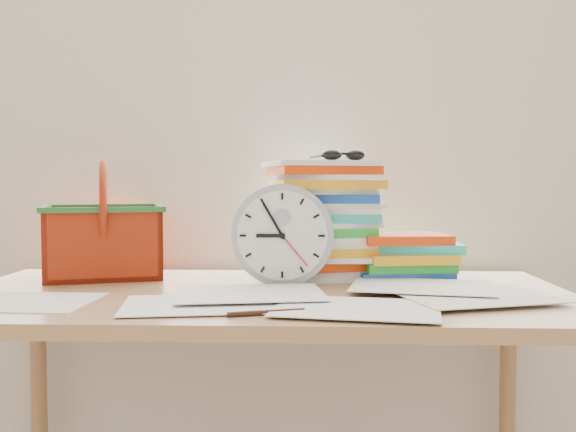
{
  "coord_description": "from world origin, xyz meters",
  "views": [
    {
      "loc": [
        0.11,
        0.16,
        1.0
      ],
      "look_at": [
        0.06,
        1.6,
        0.92
      ],
      "focal_mm": 40.0,
      "sensor_mm": 36.0,
      "label": 1
    }
  ],
  "objects_px": {
    "book_stack": "(404,257)",
    "basket": "(104,220)",
    "paper_stack": "(321,220)",
    "clock": "(283,235)",
    "desk": "(262,324)"
  },
  "relations": [
    {
      "from": "book_stack",
      "to": "clock",
      "type": "bearing_deg",
      "value": -160.37
    },
    {
      "from": "paper_stack",
      "to": "book_stack",
      "type": "xyz_separation_m",
      "value": [
        0.21,
        -0.02,
        -0.09
      ]
    },
    {
      "from": "desk",
      "to": "basket",
      "type": "bearing_deg",
      "value": 154.28
    },
    {
      "from": "book_stack",
      "to": "paper_stack",
      "type": "bearing_deg",
      "value": 174.33
    },
    {
      "from": "paper_stack",
      "to": "clock",
      "type": "relative_size",
      "value": 1.25
    },
    {
      "from": "clock",
      "to": "paper_stack",
      "type": "bearing_deg",
      "value": 54.01
    },
    {
      "from": "book_stack",
      "to": "basket",
      "type": "bearing_deg",
      "value": 179.71
    },
    {
      "from": "clock",
      "to": "book_stack",
      "type": "relative_size",
      "value": 0.9
    },
    {
      "from": "book_stack",
      "to": "basket",
      "type": "relative_size",
      "value": 0.91
    },
    {
      "from": "paper_stack",
      "to": "book_stack",
      "type": "distance_m",
      "value": 0.23
    },
    {
      "from": "desk",
      "to": "paper_stack",
      "type": "relative_size",
      "value": 4.57
    },
    {
      "from": "paper_stack",
      "to": "clock",
      "type": "xyz_separation_m",
      "value": [
        -0.1,
        -0.13,
        -0.03
      ]
    },
    {
      "from": "desk",
      "to": "clock",
      "type": "distance_m",
      "value": 0.22
    },
    {
      "from": "desk",
      "to": "clock",
      "type": "bearing_deg",
      "value": 64.68
    },
    {
      "from": "paper_stack",
      "to": "clock",
      "type": "distance_m",
      "value": 0.16
    }
  ]
}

